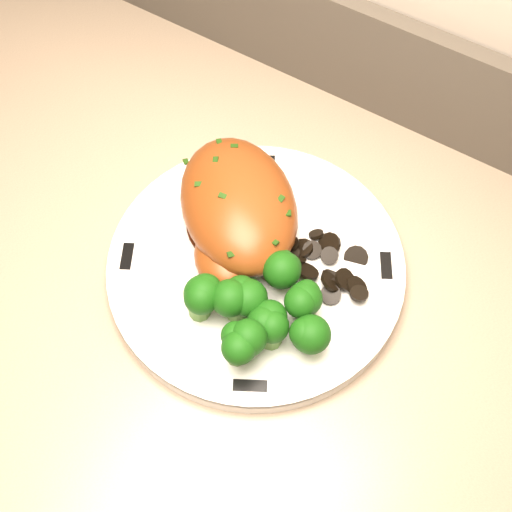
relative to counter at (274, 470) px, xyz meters
The scene contains 10 objects.
counter is the anchor object (origin of this frame).
plate 0.45m from the counter, 138.56° to the left, with size 0.28×0.28×0.02m, color white.
rim_accent_0 0.47m from the counter, 75.65° to the left, with size 0.03×0.01×0.00m, color black.
rim_accent_1 0.50m from the counter, 128.38° to the left, with size 0.03×0.01×0.00m, color black.
rim_accent_2 0.48m from the counter, behind, with size 0.03×0.01×0.00m, color black.
rim_accent_3 0.45m from the counter, 105.99° to the right, with size 0.03×0.01×0.00m, color black.
gravy_pool 0.47m from the counter, 140.05° to the left, with size 0.10×0.10×0.00m, color #361509.
chicken_breast 0.50m from the counter, 141.34° to the left, with size 0.19×0.18×0.06m.
mushroom_pile 0.46m from the counter, 99.58° to the left, with size 0.09×0.07×0.02m.
broccoli_florets 0.47m from the counter, 153.88° to the left, with size 0.13×0.11×0.05m.
Camera 1 is at (0.02, 1.48, 1.40)m, focal length 45.00 mm.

